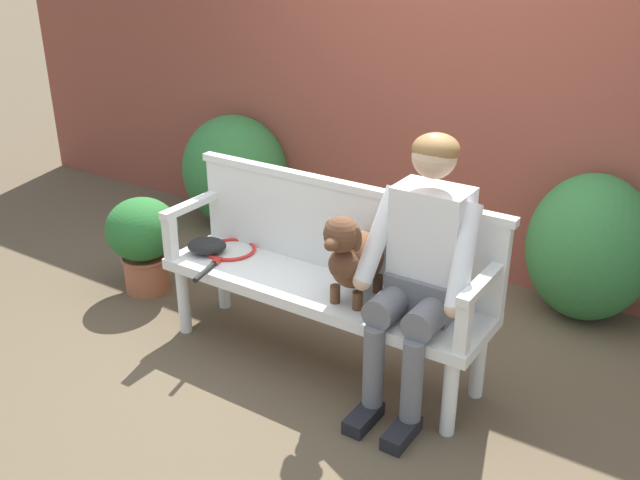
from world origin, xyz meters
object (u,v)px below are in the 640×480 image
Objects in this scene: dog_on_bench at (353,256)px; baseball_glove at (207,246)px; potted_plant at (143,238)px; person_seated at (422,264)px; tennis_racket at (228,251)px; garden_bench at (320,295)px.

dog_on_bench reaches higher than baseball_glove.
dog_on_bench is 0.99m from baseball_glove.
person_seated is at bearing -2.23° from potted_plant.
baseball_glove is at bearing -9.09° from potted_plant.
tennis_racket is (-0.87, 0.09, -0.23)m from dog_on_bench.
garden_bench is 1.35× the size of person_seated.
person_seated is 1.98m from potted_plant.
dog_on_bench is 2.21× the size of baseball_glove.
dog_on_bench is at bearing -172.27° from person_seated.
potted_plant is at bearing 177.26° from tennis_racket.
potted_plant is at bearing 142.83° from baseball_glove.
baseball_glove is (-0.74, -0.03, 0.11)m from garden_bench.
garden_bench is 0.65m from tennis_racket.
baseball_glove is 0.66m from potted_plant.
potted_plant reaches higher than tennis_racket.
person_seated is at bearing -1.92° from tennis_racket.
garden_bench is 0.75m from baseball_glove.
dog_on_bench is 0.78× the size of potted_plant.
garden_bench is at bearing 179.15° from person_seated.
tennis_racket is at bearing 6.35° from baseball_glove.
person_seated reaches higher than baseball_glove.
baseball_glove reaches higher than tennis_racket.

